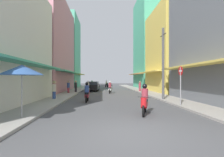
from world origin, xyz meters
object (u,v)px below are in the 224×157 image
(pedestrian_crossing, at_px, (140,86))
(motorbike_red, at_px, (144,101))
(motorbike_maroon, at_px, (87,93))
(motorbike_silver, at_px, (87,88))
(vendor_umbrella, at_px, (22,70))
(pedestrian_midway, at_px, (76,86))
(pedestrian_foreground, at_px, (54,89))
(pedestrian_far, at_px, (68,87))
(parked_car, at_px, (93,86))
(motorbike_black, at_px, (107,84))
(motorbike_white, at_px, (110,88))
(utility_pole, at_px, (163,63))
(motorbike_orange, at_px, (92,85))
(street_sign_no_entry, at_px, (181,81))

(pedestrian_crossing, bearing_deg, motorbike_red, -101.92)
(motorbike_maroon, xyz_separation_m, motorbike_silver, (-0.70, 8.50, 0.00))
(pedestrian_crossing, distance_m, vendor_umbrella, 18.04)
(motorbike_silver, distance_m, pedestrian_midway, 1.59)
(pedestrian_foreground, height_order, vendor_umbrella, vendor_umbrella)
(pedestrian_far, height_order, vendor_umbrella, vendor_umbrella)
(pedestrian_far, bearing_deg, motorbike_maroon, -68.85)
(parked_car, xyz_separation_m, vendor_umbrella, (-2.22, -17.79, 1.49))
(motorbike_black, height_order, pedestrian_far, pedestrian_far)
(motorbike_white, relative_size, pedestrian_foreground, 1.06)
(motorbike_maroon, xyz_separation_m, motorbike_red, (3.39, -4.93, 0.00))
(pedestrian_foreground, relative_size, utility_pole, 0.27)
(motorbike_maroon, height_order, utility_pole, utility_pole)
(motorbike_orange, bearing_deg, motorbike_maroon, -87.90)
(parked_car, bearing_deg, motorbike_orange, 96.18)
(pedestrian_midway, xyz_separation_m, pedestrian_crossing, (8.76, 1.08, -0.16))
(motorbike_red, relative_size, pedestrian_crossing, 1.13)
(motorbike_orange, xyz_separation_m, pedestrian_midway, (-1.67, -7.01, 0.22))
(motorbike_orange, distance_m, vendor_umbrella, 21.69)
(motorbike_black, bearing_deg, motorbike_white, -89.93)
(motorbike_red, bearing_deg, parked_car, 101.85)
(motorbike_orange, height_order, street_sign_no_entry, street_sign_no_entry)
(motorbike_white, height_order, pedestrian_far, pedestrian_far)
(pedestrian_midway, bearing_deg, utility_pole, -44.05)
(pedestrian_midway, xyz_separation_m, vendor_umbrella, (-0.15, -14.55, 1.31))
(pedestrian_crossing, bearing_deg, motorbike_orange, 140.07)
(motorbike_white, bearing_deg, pedestrian_foreground, -128.34)
(pedestrian_crossing, distance_m, utility_pole, 9.71)
(pedestrian_foreground, bearing_deg, pedestrian_midway, 84.65)
(pedestrian_crossing, bearing_deg, parked_car, 162.01)
(motorbike_red, bearing_deg, pedestrian_foreground, 135.48)
(motorbike_white, distance_m, pedestrian_far, 5.23)
(motorbike_black, bearing_deg, vendor_umbrella, -98.91)
(motorbike_white, relative_size, utility_pole, 0.29)
(motorbike_maroon, xyz_separation_m, pedestrian_far, (-3.01, 7.77, 0.09))
(motorbike_red, relative_size, pedestrian_midway, 1.06)
(pedestrian_far, bearing_deg, pedestrian_midway, 53.13)
(motorbike_maroon, bearing_deg, utility_pole, 4.03)
(vendor_umbrella, bearing_deg, street_sign_no_entry, 18.19)
(street_sign_no_entry, bearing_deg, motorbike_orange, 110.11)
(motorbike_silver, relative_size, motorbike_red, 1.03)
(motorbike_orange, height_order, motorbike_silver, same)
(motorbike_maroon, relative_size, vendor_umbrella, 0.74)
(motorbike_black, bearing_deg, pedestrian_crossing, -72.52)
(pedestrian_far, distance_m, street_sign_no_entry, 14.18)
(motorbike_silver, distance_m, utility_pole, 10.99)
(motorbike_maroon, relative_size, pedestrian_crossing, 1.17)
(motorbike_black, relative_size, utility_pole, 0.28)
(pedestrian_far, relative_size, street_sign_no_entry, 0.60)
(motorbike_white, xyz_separation_m, pedestrian_midway, (-4.47, 0.95, 0.22))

